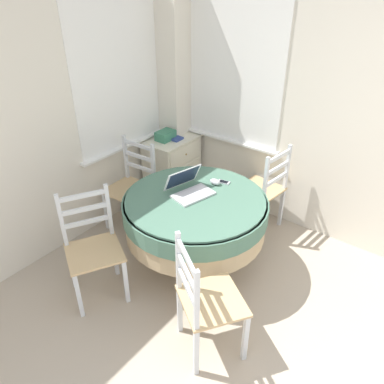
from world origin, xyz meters
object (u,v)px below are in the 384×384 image
(laptop, at_px, (189,189))
(round_dining_table, at_px, (195,213))
(dining_chair_left_flank, at_px, (93,248))
(storage_box, at_px, (165,135))
(computer_mouse, at_px, (215,182))
(book_on_cabinet, at_px, (174,138))
(dining_chair_camera_near, at_px, (206,301))
(corner_cabinet, at_px, (172,167))
(dining_chair_near_back_window, at_px, (132,187))
(cell_phone, at_px, (224,182))
(dining_chair_near_right_window, at_px, (263,190))

(laptop, bearing_deg, round_dining_table, -110.62)
(laptop, distance_m, dining_chair_left_flank, 0.94)
(laptop, height_order, storage_box, laptop)
(computer_mouse, relative_size, book_on_cabinet, 0.56)
(dining_chair_camera_near, distance_m, storage_box, 2.18)
(corner_cabinet, xyz_separation_m, book_on_cabinet, (0.01, -0.03, 0.38))
(dining_chair_near_back_window, height_order, storage_box, dining_chair_near_back_window)
(storage_box, height_order, book_on_cabinet, storage_box)
(dining_chair_near_back_window, height_order, dining_chair_camera_near, same)
(dining_chair_left_flank, xyz_separation_m, corner_cabinet, (1.61, 0.52, -0.09))
(computer_mouse, height_order, corner_cabinet, computer_mouse)
(dining_chair_camera_near, xyz_separation_m, book_on_cabinet, (1.52, 1.54, 0.30))
(cell_phone, relative_size, dining_chair_near_right_window, 0.13)
(round_dining_table, bearing_deg, storage_box, 52.54)
(cell_phone, height_order, dining_chair_left_flank, dining_chair_left_flank)
(dining_chair_near_right_window, height_order, storage_box, dining_chair_near_right_window)
(storage_box, bearing_deg, cell_phone, -110.71)
(computer_mouse, xyz_separation_m, dining_chair_near_right_window, (0.58, -0.20, -0.29))
(dining_chair_left_flank, height_order, corner_cabinet, dining_chair_left_flank)
(dining_chair_camera_near, height_order, dining_chair_left_flank, same)
(cell_phone, bearing_deg, storage_box, 69.29)
(round_dining_table, distance_m, dining_chair_near_right_window, 0.91)
(dining_chair_camera_near, height_order, book_on_cabinet, dining_chair_camera_near)
(cell_phone, height_order, corner_cabinet, corner_cabinet)
(computer_mouse, distance_m, corner_cabinet, 1.17)
(laptop, bearing_deg, dining_chair_near_back_window, 84.72)
(round_dining_table, relative_size, dining_chair_camera_near, 1.33)
(round_dining_table, relative_size, corner_cabinet, 1.69)
(computer_mouse, bearing_deg, storage_box, 64.85)
(cell_phone, xyz_separation_m, book_on_cabinet, (0.47, 0.98, 0.03))
(cell_phone, bearing_deg, dining_chair_near_back_window, 105.48)
(dining_chair_near_back_window, height_order, dining_chair_left_flank, same)
(computer_mouse, bearing_deg, cell_phone, -31.91)
(storage_box, bearing_deg, laptop, -128.81)
(dining_chair_near_right_window, distance_m, dining_chair_camera_near, 1.61)
(round_dining_table, height_order, book_on_cabinet, book_on_cabinet)
(dining_chair_left_flank, bearing_deg, dining_chair_camera_near, -84.42)
(dining_chair_near_back_window, distance_m, book_on_cabinet, 0.79)
(round_dining_table, height_order, corner_cabinet, corner_cabinet)
(round_dining_table, xyz_separation_m, dining_chair_near_right_window, (0.88, -0.20, -0.11))
(dining_chair_left_flank, relative_size, storage_box, 4.48)
(dining_chair_near_back_window, distance_m, corner_cabinet, 0.73)
(dining_chair_camera_near, bearing_deg, dining_chair_near_right_window, 14.56)
(cell_phone, distance_m, dining_chair_near_back_window, 1.02)
(round_dining_table, height_order, dining_chair_left_flank, dining_chair_left_flank)
(dining_chair_near_right_window, relative_size, dining_chair_left_flank, 1.00)
(computer_mouse, height_order, cell_phone, computer_mouse)
(dining_chair_near_back_window, bearing_deg, computer_mouse, -78.20)
(dining_chair_near_right_window, xyz_separation_m, dining_chair_left_flank, (-1.66, 0.65, 0.00))
(laptop, xyz_separation_m, dining_chair_camera_near, (-0.71, -0.69, -0.31))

